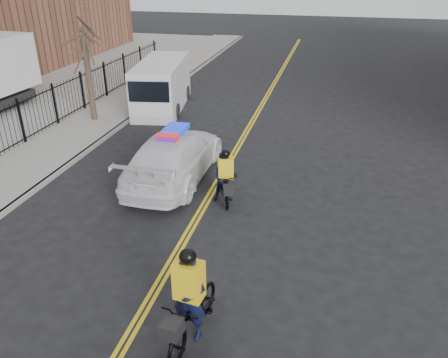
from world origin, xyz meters
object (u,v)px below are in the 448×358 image
object	(u,v)px
cargo_van	(161,86)
cyclist_near	(190,307)
police_cruiser	(174,156)
cyclist_far	(225,182)

from	to	relation	value
cargo_van	cyclist_near	world-z (taller)	cargo_van
police_cruiser	cargo_van	xyz separation A→B (m)	(-3.52, 7.82, 0.35)
cargo_van	cyclist_far	xyz separation A→B (m)	(5.74, -9.11, -0.48)
cargo_van	cyclist_far	distance (m)	10.78
cargo_van	police_cruiser	bearing A→B (deg)	-75.45
cyclist_near	police_cruiser	bearing A→B (deg)	119.40
police_cruiser	cyclist_far	xyz separation A→B (m)	(2.22, -1.29, -0.13)
police_cruiser	cyclist_near	bearing A→B (deg)	111.96
cyclist_far	police_cruiser	bearing A→B (deg)	128.81
police_cruiser	cyclist_far	distance (m)	2.57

